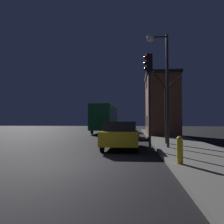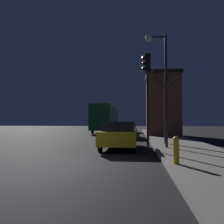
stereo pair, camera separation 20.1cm
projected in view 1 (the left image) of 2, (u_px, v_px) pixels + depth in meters
ground_plane at (75, 164)px, 7.82m from camera, size 120.00×120.00×0.00m
sidewalk at (220, 165)px, 7.32m from camera, size 3.43×60.00×0.16m
brick_building at (162, 104)px, 23.07m from camera, size 3.37×5.19×6.33m
streetlamp at (161, 71)px, 11.86m from camera, size 1.17×0.40×6.16m
traffic_light at (149, 82)px, 10.69m from camera, size 0.43×0.24×4.85m
bare_tree at (167, 107)px, 13.78m from camera, size 1.82×1.93×4.69m
bus at (105, 117)px, 29.76m from camera, size 2.49×11.25×3.63m
car_near_lane at (121, 134)px, 12.35m from camera, size 1.89×4.59×1.53m
car_mid_lane at (127, 130)px, 20.27m from camera, size 1.80×4.68×1.38m
car_far_lane at (128, 127)px, 29.95m from camera, size 1.88×4.34×1.38m
fire_hydrant at (180, 149)px, 7.18m from camera, size 0.21×0.21×0.91m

